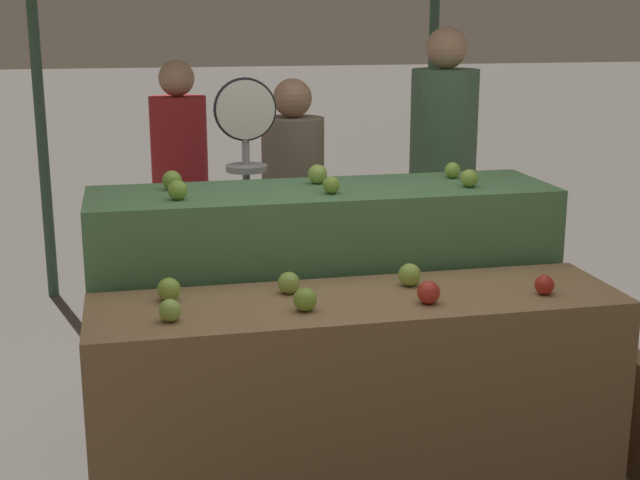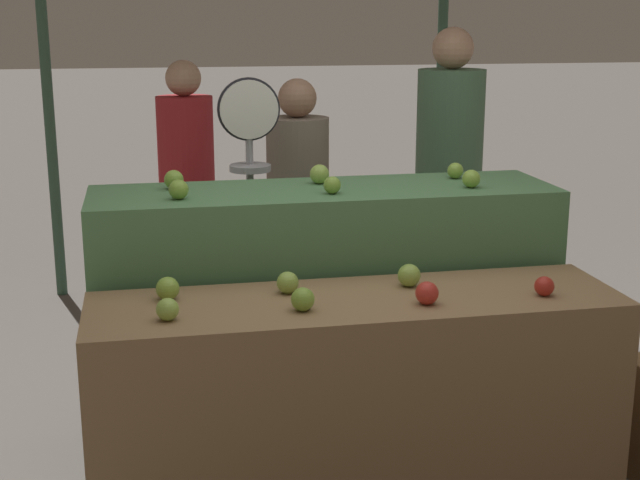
# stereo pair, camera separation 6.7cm
# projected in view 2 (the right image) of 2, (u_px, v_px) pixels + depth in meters

# --- Properties ---
(display_counter_front) EXTENTS (1.97, 0.55, 0.85)m
(display_counter_front) POSITION_uv_depth(u_px,v_px,m) (356.00, 405.00, 3.36)
(display_counter_front) COLOR olive
(display_counter_front) RESTS_ON ground_plane
(display_counter_back) EXTENTS (1.97, 0.55, 1.14)m
(display_counter_back) POSITION_uv_depth(u_px,v_px,m) (325.00, 317.00, 3.90)
(display_counter_back) COLOR #4C7A4C
(display_counter_back) RESTS_ON ground_plane
(apple_front_0) EXTENTS (0.08, 0.08, 0.08)m
(apple_front_0) POSITION_uv_depth(u_px,v_px,m) (168.00, 309.00, 3.01)
(apple_front_0) COLOR #8EB247
(apple_front_0) RESTS_ON display_counter_front
(apple_front_1) EXTENTS (0.08, 0.08, 0.08)m
(apple_front_1) POSITION_uv_depth(u_px,v_px,m) (303.00, 299.00, 3.11)
(apple_front_1) COLOR #7AA338
(apple_front_1) RESTS_ON display_counter_front
(apple_front_2) EXTENTS (0.08, 0.08, 0.08)m
(apple_front_2) POSITION_uv_depth(u_px,v_px,m) (427.00, 293.00, 3.18)
(apple_front_2) COLOR #B72D23
(apple_front_2) RESTS_ON display_counter_front
(apple_front_3) EXTENTS (0.07, 0.07, 0.07)m
(apple_front_3) POSITION_uv_depth(u_px,v_px,m) (544.00, 286.00, 3.28)
(apple_front_3) COLOR #AD281E
(apple_front_3) RESTS_ON display_counter_front
(apple_front_4) EXTENTS (0.09, 0.09, 0.09)m
(apple_front_4) POSITION_uv_depth(u_px,v_px,m) (168.00, 289.00, 3.23)
(apple_front_4) COLOR #84AD3D
(apple_front_4) RESTS_ON display_counter_front
(apple_front_5) EXTENTS (0.08, 0.08, 0.08)m
(apple_front_5) POSITION_uv_depth(u_px,v_px,m) (288.00, 283.00, 3.31)
(apple_front_5) COLOR #8EB247
(apple_front_5) RESTS_ON display_counter_front
(apple_front_6) EXTENTS (0.09, 0.09, 0.09)m
(apple_front_6) POSITION_uv_depth(u_px,v_px,m) (409.00, 275.00, 3.39)
(apple_front_6) COLOR #8EB247
(apple_front_6) RESTS_ON display_counter_front
(apple_back_0) EXTENTS (0.08, 0.08, 0.08)m
(apple_back_0) POSITION_uv_depth(u_px,v_px,m) (179.00, 190.00, 3.52)
(apple_back_0) COLOR #7AA338
(apple_back_0) RESTS_ON display_counter_back
(apple_back_1) EXTENTS (0.07, 0.07, 0.07)m
(apple_back_1) POSITION_uv_depth(u_px,v_px,m) (332.00, 185.00, 3.64)
(apple_back_1) COLOR #7AA338
(apple_back_1) RESTS_ON display_counter_back
(apple_back_2) EXTENTS (0.08, 0.08, 0.08)m
(apple_back_2) POSITION_uv_depth(u_px,v_px,m) (471.00, 179.00, 3.76)
(apple_back_2) COLOR #84AD3D
(apple_back_2) RESTS_ON display_counter_back
(apple_back_3) EXTENTS (0.08, 0.08, 0.08)m
(apple_back_3) POSITION_uv_depth(u_px,v_px,m) (174.00, 180.00, 3.73)
(apple_back_3) COLOR #7AA338
(apple_back_3) RESTS_ON display_counter_back
(apple_back_4) EXTENTS (0.08, 0.08, 0.08)m
(apple_back_4) POSITION_uv_depth(u_px,v_px,m) (320.00, 174.00, 3.85)
(apple_back_4) COLOR #8EB247
(apple_back_4) RESTS_ON display_counter_back
(apple_back_5) EXTENTS (0.07, 0.07, 0.07)m
(apple_back_5) POSITION_uv_depth(u_px,v_px,m) (455.00, 171.00, 3.97)
(apple_back_5) COLOR #84AD3D
(apple_back_5) RESTS_ON display_counter_back
(produce_scale) EXTENTS (0.30, 0.20, 1.57)m
(produce_scale) POSITION_uv_depth(u_px,v_px,m) (250.00, 166.00, 4.28)
(produce_scale) COLOR #99999E
(produce_scale) RESTS_ON ground_plane
(person_vendor_at_scale) EXTENTS (0.37, 0.37, 1.54)m
(person_vendor_at_scale) POSITION_uv_depth(u_px,v_px,m) (298.00, 202.00, 4.73)
(person_vendor_at_scale) COLOR #2D2D38
(person_vendor_at_scale) RESTS_ON ground_plane
(person_customer_left) EXTENTS (0.40, 0.40, 1.60)m
(person_customer_left) POSITION_uv_depth(u_px,v_px,m) (187.00, 174.00, 5.34)
(person_customer_left) COLOR #2D2D38
(person_customer_left) RESTS_ON ground_plane
(person_customer_right) EXTENTS (0.42, 0.42, 1.79)m
(person_customer_right) POSITION_uv_depth(u_px,v_px,m) (449.00, 161.00, 5.16)
(person_customer_right) COLOR #2D2D38
(person_customer_right) RESTS_ON ground_plane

